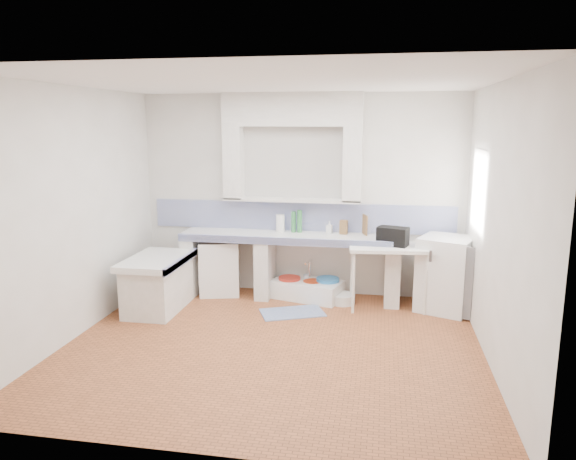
% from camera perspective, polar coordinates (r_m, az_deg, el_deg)
% --- Properties ---
extents(floor, '(4.50, 4.50, 0.00)m').
position_cam_1_polar(floor, '(5.99, -1.71, -12.26)').
color(floor, '#9E542E').
rests_on(floor, ground).
extents(ceiling, '(4.50, 4.50, 0.00)m').
position_cam_1_polar(ceiling, '(5.50, -1.89, 15.53)').
color(ceiling, white).
rests_on(ceiling, ground).
extents(wall_back, '(4.50, 0.00, 4.50)m').
position_cam_1_polar(wall_back, '(7.52, 1.33, 3.71)').
color(wall_back, silver).
rests_on(wall_back, ground).
extents(wall_front, '(4.50, 0.00, 4.50)m').
position_cam_1_polar(wall_front, '(3.69, -8.19, -4.43)').
color(wall_front, silver).
rests_on(wall_front, ground).
extents(wall_left, '(0.00, 4.50, 4.50)m').
position_cam_1_polar(wall_left, '(6.42, -21.85, 1.59)').
color(wall_left, silver).
rests_on(wall_left, ground).
extents(wall_right, '(0.00, 4.50, 4.50)m').
position_cam_1_polar(wall_right, '(5.58, 21.47, 0.25)').
color(wall_right, silver).
rests_on(wall_right, ground).
extents(alcove_mass, '(1.90, 0.25, 0.45)m').
position_cam_1_polar(alcove_mass, '(7.35, 0.43, 12.72)').
color(alcove_mass, silver).
rests_on(alcove_mass, ground).
extents(window_frame, '(0.35, 0.86, 1.06)m').
position_cam_1_polar(window_frame, '(6.74, 21.10, 3.79)').
color(window_frame, '#3B2612').
rests_on(window_frame, ground).
extents(lace_valance, '(0.01, 0.84, 0.24)m').
position_cam_1_polar(lace_valance, '(6.68, 20.10, 7.08)').
color(lace_valance, white).
rests_on(lace_valance, ground).
extents(counter_slab, '(3.00, 0.60, 0.08)m').
position_cam_1_polar(counter_slab, '(7.34, 0.19, -0.75)').
color(counter_slab, white).
rests_on(counter_slab, ground).
extents(counter_lip, '(3.00, 0.04, 0.10)m').
position_cam_1_polar(counter_lip, '(7.07, -0.20, -1.22)').
color(counter_lip, navy).
rests_on(counter_lip, ground).
extents(counter_pier_left, '(0.20, 0.55, 0.82)m').
position_cam_1_polar(counter_pier_left, '(7.80, -10.02, -3.60)').
color(counter_pier_left, silver).
rests_on(counter_pier_left, ground).
extents(counter_pier_mid, '(0.20, 0.55, 0.82)m').
position_cam_1_polar(counter_pier_mid, '(7.51, -2.45, -4.01)').
color(counter_pier_mid, silver).
rests_on(counter_pier_mid, ground).
extents(counter_pier_right, '(0.20, 0.55, 0.82)m').
position_cam_1_polar(counter_pier_right, '(7.35, 11.04, -4.57)').
color(counter_pier_right, silver).
rests_on(counter_pier_right, ground).
extents(peninsula_top, '(0.70, 1.10, 0.08)m').
position_cam_1_polar(peninsula_top, '(7.10, -13.81, -3.17)').
color(peninsula_top, white).
rests_on(peninsula_top, ground).
extents(peninsula_base, '(0.60, 1.00, 0.62)m').
position_cam_1_polar(peninsula_base, '(7.19, -13.68, -5.87)').
color(peninsula_base, silver).
rests_on(peninsula_base, ground).
extents(peninsula_lip, '(0.04, 1.10, 0.10)m').
position_cam_1_polar(peninsula_lip, '(6.97, -11.32, -3.32)').
color(peninsula_lip, navy).
rests_on(peninsula_lip, ground).
extents(backsplash, '(4.27, 0.03, 0.40)m').
position_cam_1_polar(backsplash, '(7.55, 1.31, 1.44)').
color(backsplash, navy).
rests_on(backsplash, ground).
extents(stove, '(0.66, 0.64, 0.77)m').
position_cam_1_polar(stove, '(7.69, -7.28, -3.92)').
color(stove, white).
rests_on(stove, ground).
extents(sink, '(1.04, 0.74, 0.22)m').
position_cam_1_polar(sink, '(7.49, 2.10, -6.44)').
color(sink, white).
rests_on(sink, ground).
extents(side_table, '(1.06, 0.66, 0.04)m').
position_cam_1_polar(side_table, '(7.13, 10.54, -4.96)').
color(side_table, white).
rests_on(side_table, ground).
extents(fridge, '(0.81, 0.81, 0.97)m').
position_cam_1_polar(fridge, '(7.22, 16.40, -4.51)').
color(fridge, white).
rests_on(fridge, ground).
extents(bucket_red, '(0.38, 0.38, 0.29)m').
position_cam_1_polar(bucket_red, '(7.53, 0.16, -6.09)').
color(bucket_red, '#B12619').
rests_on(bucket_red, ground).
extents(bucket_orange, '(0.28, 0.28, 0.26)m').
position_cam_1_polar(bucket_orange, '(7.46, 2.66, -6.39)').
color(bucket_orange, red).
rests_on(bucket_orange, ground).
extents(bucket_blue, '(0.35, 0.35, 0.30)m').
position_cam_1_polar(bucket_blue, '(7.47, 4.24, -6.22)').
color(bucket_blue, '#2874BA').
rests_on(bucket_blue, ground).
extents(basin_white, '(0.41, 0.41, 0.13)m').
position_cam_1_polar(basin_white, '(7.33, 5.83, -7.28)').
color(basin_white, white).
rests_on(basin_white, ground).
extents(water_bottle_a, '(0.09, 0.09, 0.28)m').
position_cam_1_polar(water_bottle_a, '(7.65, 0.99, -5.84)').
color(water_bottle_a, silver).
rests_on(water_bottle_a, ground).
extents(water_bottle_b, '(0.08, 0.08, 0.30)m').
position_cam_1_polar(water_bottle_b, '(7.61, 1.96, -5.84)').
color(water_bottle_b, silver).
rests_on(water_bottle_b, ground).
extents(black_bag, '(0.43, 0.33, 0.24)m').
position_cam_1_polar(black_bag, '(7.04, 11.10, -0.66)').
color(black_bag, black).
rests_on(black_bag, side_table).
extents(green_bottle_a, '(0.07, 0.07, 0.29)m').
position_cam_1_polar(green_bottle_a, '(7.44, 0.59, 0.87)').
color(green_bottle_a, '#30783D').
rests_on(green_bottle_a, counter_slab).
extents(green_bottle_b, '(0.09, 0.09, 0.31)m').
position_cam_1_polar(green_bottle_b, '(7.43, 1.24, 0.93)').
color(green_bottle_b, '#30783D').
rests_on(green_bottle_b, counter_slab).
extents(knife_block, '(0.11, 0.10, 0.19)m').
position_cam_1_polar(knife_block, '(7.36, 5.94, 0.30)').
color(knife_block, brown).
rests_on(knife_block, counter_slab).
extents(cutting_board, '(0.08, 0.20, 0.27)m').
position_cam_1_polar(cutting_board, '(7.35, 8.19, 0.55)').
color(cutting_board, brown).
rests_on(cutting_board, counter_slab).
extents(paper_towel, '(0.14, 0.14, 0.24)m').
position_cam_1_polar(paper_towel, '(7.48, -0.82, 0.72)').
color(paper_towel, white).
rests_on(paper_towel, counter_slab).
extents(soap_bottle, '(0.09, 0.09, 0.17)m').
position_cam_1_polar(soap_bottle, '(7.39, 4.43, 0.29)').
color(soap_bottle, white).
rests_on(soap_bottle, counter_slab).
extents(rug, '(0.91, 0.73, 0.01)m').
position_cam_1_polar(rug, '(6.95, 0.47, -8.79)').
color(rug, navy).
rests_on(rug, ground).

